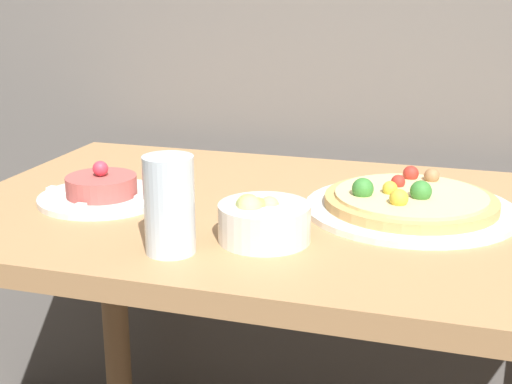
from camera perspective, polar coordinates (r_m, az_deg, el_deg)
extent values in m
cube|color=#AD7F51|center=(1.15, 3.54, -2.21)|extent=(1.12, 0.67, 0.03)
cylinder|color=#AD7F51|center=(1.71, -11.19, -9.78)|extent=(0.06, 0.06, 0.73)
cylinder|color=silver|center=(1.15, 12.23, -1.34)|extent=(0.33, 0.33, 0.01)
cylinder|color=tan|center=(1.15, 12.27, -0.74)|extent=(0.27, 0.27, 0.02)
cylinder|color=beige|center=(1.15, 12.30, -0.24)|extent=(0.24, 0.24, 0.01)
sphere|color=gold|center=(1.09, 11.36, -0.50)|extent=(0.03, 0.03, 0.03)
sphere|color=#997047|center=(1.23, 13.88, 1.25)|extent=(0.03, 0.03, 0.03)
sphere|color=#B22D23|center=(1.23, 12.28, 1.45)|extent=(0.03, 0.03, 0.03)
sphere|color=#387F33|center=(1.12, 8.54, 0.27)|extent=(0.03, 0.03, 0.03)
sphere|color=gold|center=(1.14, 10.67, 0.27)|extent=(0.02, 0.02, 0.02)
sphere|color=#387F33|center=(1.13, 13.06, 0.06)|extent=(0.03, 0.03, 0.03)
sphere|color=#B22D23|center=(1.18, 11.30, 0.81)|extent=(0.02, 0.02, 0.02)
cylinder|color=silver|center=(1.21, -12.19, -0.46)|extent=(0.21, 0.21, 0.01)
cylinder|color=#B2514C|center=(1.21, -12.26, 0.51)|extent=(0.12, 0.12, 0.03)
sphere|color=#E0384C|center=(1.20, -12.34, 1.85)|extent=(0.03, 0.03, 0.03)
cube|color=white|center=(1.17, -8.71, -0.44)|extent=(0.04, 0.02, 0.01)
cube|color=white|center=(1.28, -10.45, 0.92)|extent=(0.02, 0.04, 0.01)
cube|color=white|center=(1.25, -15.50, 0.22)|extent=(0.04, 0.02, 0.01)
cube|color=white|center=(1.14, -14.19, -1.24)|extent=(0.02, 0.04, 0.01)
cylinder|color=silver|center=(1.00, 0.67, -2.46)|extent=(0.13, 0.13, 0.05)
sphere|color=#A3B25B|center=(0.99, -0.64, -1.17)|extent=(0.04, 0.04, 0.04)
sphere|color=#B7BC70|center=(1.00, 1.08, -1.15)|extent=(0.03, 0.03, 0.03)
sphere|color=#8EA34C|center=(0.99, 0.16, -1.23)|extent=(0.03, 0.03, 0.03)
sphere|color=#B7BC70|center=(0.99, -0.52, -1.31)|extent=(0.04, 0.04, 0.04)
cylinder|color=silver|center=(0.95, -6.94, -1.03)|extent=(0.07, 0.07, 0.13)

